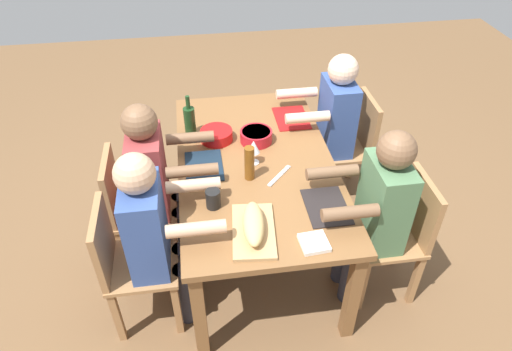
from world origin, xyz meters
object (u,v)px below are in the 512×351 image
at_px(diner_near_right, 331,120).
at_px(wine_bottle, 190,120).
at_px(chair_far_center, 132,205).
at_px(diner_far_center, 156,176).
at_px(napkin_stack, 314,243).
at_px(chair_near_left, 400,230).
at_px(cutting_board, 254,231).
at_px(chair_near_right, 352,142).
at_px(bread_loaf, 254,223).
at_px(diner_far_left, 155,230).
at_px(serving_bowl_greens, 256,135).
at_px(dining_table, 256,172).
at_px(diner_near_left, 376,207).
at_px(chair_far_left, 127,261).
at_px(cup_far_left, 213,199).
at_px(beer_bottle, 249,163).
at_px(wine_glass, 254,148).
at_px(serving_bowl_fruit, 216,135).

distance_m(diner_near_right, wine_bottle, 1.03).
relative_size(chair_far_center, diner_far_center, 0.71).
distance_m(chair_far_center, napkin_stack, 1.27).
xyz_separation_m(chair_near_left, cutting_board, (-0.13, 0.91, 0.27)).
xyz_separation_m(chair_far_center, chair_near_right, (0.47, -1.62, 0.00)).
xyz_separation_m(bread_loaf, wine_bottle, (0.98, 0.29, 0.04)).
height_order(diner_far_left, serving_bowl_greens, diner_far_left).
distance_m(dining_table, diner_far_left, 0.78).
bearing_deg(chair_near_right, serving_bowl_greens, 107.65).
height_order(diner_near_left, napkin_stack, diner_near_left).
height_order(diner_near_left, chair_far_left, diner_near_left).
bearing_deg(cup_far_left, diner_far_left, 106.66).
bearing_deg(cutting_board, chair_far_left, 79.24).
distance_m(diner_far_left, cutting_board, 0.54).
bearing_deg(chair_near_right, bread_loaf, 139.77).
height_order(dining_table, chair_near_right, chair_near_right).
bearing_deg(wine_bottle, chair_near_left, -125.24).
distance_m(chair_far_center, diner_far_center, 0.28).
distance_m(wine_bottle, napkin_stack, 1.26).
xyz_separation_m(chair_near_right, bread_loaf, (-1.08, 0.91, 0.32)).
bearing_deg(diner_far_center, beer_bottle, -105.18).
distance_m(bread_loaf, wine_glass, 0.61).
relative_size(chair_far_left, wine_glass, 5.12).
xyz_separation_m(diner_near_left, napkin_stack, (-0.26, 0.44, 0.05)).
bearing_deg(cutting_board, serving_bowl_greens, -9.42).
bearing_deg(beer_bottle, chair_near_left, -110.14).
distance_m(diner_far_center, serving_bowl_greens, 0.70).
bearing_deg(diner_near_left, chair_far_center, 71.78).
bearing_deg(cutting_board, beer_bottle, -5.23).
relative_size(dining_table, serving_bowl_greens, 8.05).
bearing_deg(diner_far_center, diner_near_right, -69.31).
relative_size(diner_far_left, serving_bowl_greens, 5.63).
height_order(dining_table, cup_far_left, cup_far_left).
distance_m(chair_far_left, wine_glass, 0.99).
bearing_deg(serving_bowl_fruit, dining_table, -141.35).
xyz_separation_m(chair_far_center, serving_bowl_fruit, (0.28, -0.58, 0.30)).
distance_m(dining_table, chair_near_left, 0.95).
xyz_separation_m(serving_bowl_greens, wine_glass, (-0.23, 0.05, 0.07)).
relative_size(chair_far_center, diner_far_left, 0.71).
bearing_deg(wine_bottle, dining_table, -133.82).
bearing_deg(napkin_stack, dining_table, 14.40).
height_order(chair_far_center, chair_near_right, same).
xyz_separation_m(bread_loaf, beer_bottle, (0.45, -0.04, 0.04)).
xyz_separation_m(serving_bowl_fruit, wine_glass, (-0.29, -0.21, 0.07)).
distance_m(chair_far_center, bread_loaf, 0.98).
height_order(diner_near_right, beer_bottle, diner_near_right).
distance_m(cutting_board, wine_glass, 0.61).
relative_size(chair_far_left, diner_far_left, 0.71).
height_order(cutting_board, napkin_stack, napkin_stack).
height_order(dining_table, diner_far_left, diner_far_left).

